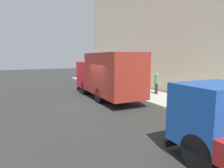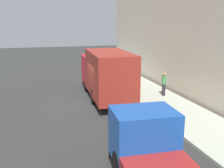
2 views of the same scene
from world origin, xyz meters
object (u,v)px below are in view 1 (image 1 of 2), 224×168
(pedestrian_standing, at_px, (156,83))
(street_sign_post, at_px, (129,74))
(pedestrian_third, at_px, (128,81))
(large_utility_truck, at_px, (107,74))
(pedestrian_walking, at_px, (125,80))

(pedestrian_standing, relative_size, street_sign_post, 0.62)
(street_sign_post, bearing_deg, pedestrian_third, 59.62)
(large_utility_truck, height_order, street_sign_post, large_utility_truck)
(pedestrian_third, bearing_deg, street_sign_post, -99.75)
(large_utility_truck, height_order, pedestrian_standing, large_utility_truck)
(pedestrian_walking, bearing_deg, pedestrian_standing, -37.46)
(pedestrian_walking, bearing_deg, large_utility_truck, -114.24)
(pedestrian_third, xyz_separation_m, street_sign_post, (-0.52, -0.90, 0.63))
(pedestrian_walking, relative_size, street_sign_post, 0.65)
(pedestrian_standing, height_order, pedestrian_third, pedestrian_third)
(pedestrian_standing, bearing_deg, pedestrian_third, -85.08)
(pedestrian_third, distance_m, street_sign_post, 1.22)
(large_utility_truck, xyz_separation_m, pedestrian_third, (2.58, 1.20, -0.72))
(pedestrian_standing, xyz_separation_m, street_sign_post, (-1.80, 1.18, 0.67))
(large_utility_truck, bearing_deg, pedestrian_third, 27.66)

